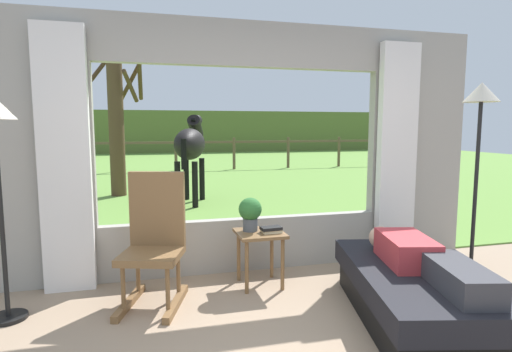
{
  "coord_description": "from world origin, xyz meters",
  "views": [
    {
      "loc": [
        -0.99,
        -1.92,
        1.51
      ],
      "look_at": [
        0.0,
        1.8,
        1.05
      ],
      "focal_mm": 29.28,
      "sensor_mm": 36.0,
      "label": 1
    }
  ],
  "objects_px": {
    "rocking_chair": "(154,240)",
    "pasture_tree": "(118,119)",
    "recliner_sofa": "(416,294)",
    "potted_plant": "(250,212)",
    "horse": "(191,145)",
    "book_stack": "(271,230)",
    "reclining_person": "(422,258)",
    "floor_lamp_right": "(480,122)",
    "side_table": "(260,242)"
  },
  "relations": [
    {
      "from": "recliner_sofa",
      "to": "reclining_person",
      "type": "xyz_separation_m",
      "value": [
        0.0,
        -0.05,
        0.3
      ]
    },
    {
      "from": "potted_plant",
      "to": "pasture_tree",
      "type": "distance_m",
      "value": 5.94
    },
    {
      "from": "rocking_chair",
      "to": "horse",
      "type": "xyz_separation_m",
      "value": [
        0.8,
        4.57,
        0.61
      ]
    },
    {
      "from": "potted_plant",
      "to": "book_stack",
      "type": "height_order",
      "value": "potted_plant"
    },
    {
      "from": "recliner_sofa",
      "to": "book_stack",
      "type": "relative_size",
      "value": 9.37
    },
    {
      "from": "recliner_sofa",
      "to": "reclining_person",
      "type": "bearing_deg",
      "value": -76.34
    },
    {
      "from": "potted_plant",
      "to": "horse",
      "type": "distance_m",
      "value": 4.4
    },
    {
      "from": "potted_plant",
      "to": "rocking_chair",
      "type": "bearing_deg",
      "value": -168.04
    },
    {
      "from": "potted_plant",
      "to": "book_stack",
      "type": "xyz_separation_m",
      "value": [
        0.17,
        -0.12,
        -0.15
      ]
    },
    {
      "from": "recliner_sofa",
      "to": "floor_lamp_right",
      "type": "bearing_deg",
      "value": 42.7
    },
    {
      "from": "book_stack",
      "to": "floor_lamp_right",
      "type": "height_order",
      "value": "floor_lamp_right"
    },
    {
      "from": "rocking_chair",
      "to": "pasture_tree",
      "type": "bearing_deg",
      "value": 113.49
    },
    {
      "from": "rocking_chair",
      "to": "book_stack",
      "type": "bearing_deg",
      "value": 21.45
    },
    {
      "from": "horse",
      "to": "recliner_sofa",
      "type": "bearing_deg",
      "value": -62.0
    },
    {
      "from": "floor_lamp_right",
      "to": "horse",
      "type": "distance_m",
      "value": 5.37
    },
    {
      "from": "pasture_tree",
      "to": "book_stack",
      "type": "bearing_deg",
      "value": -73.89
    },
    {
      "from": "potted_plant",
      "to": "floor_lamp_right",
      "type": "xyz_separation_m",
      "value": [
        2.07,
        -0.52,
        0.84
      ]
    },
    {
      "from": "recliner_sofa",
      "to": "side_table",
      "type": "distance_m",
      "value": 1.43
    },
    {
      "from": "reclining_person",
      "to": "horse",
      "type": "bearing_deg",
      "value": 115.34
    },
    {
      "from": "recliner_sofa",
      "to": "rocking_chair",
      "type": "bearing_deg",
      "value": 168.7
    },
    {
      "from": "reclining_person",
      "to": "rocking_chair",
      "type": "xyz_separation_m",
      "value": [
        -1.94,
        0.95,
        0.02
      ]
    },
    {
      "from": "reclining_person",
      "to": "potted_plant",
      "type": "bearing_deg",
      "value": 146.26
    },
    {
      "from": "recliner_sofa",
      "to": "pasture_tree",
      "type": "height_order",
      "value": "pasture_tree"
    },
    {
      "from": "reclining_person",
      "to": "floor_lamp_right",
      "type": "height_order",
      "value": "floor_lamp_right"
    },
    {
      "from": "pasture_tree",
      "to": "floor_lamp_right",
      "type": "bearing_deg",
      "value": -60.03
    },
    {
      "from": "recliner_sofa",
      "to": "potted_plant",
      "type": "relative_size",
      "value": 5.83
    },
    {
      "from": "potted_plant",
      "to": "pasture_tree",
      "type": "relative_size",
      "value": 0.09
    },
    {
      "from": "recliner_sofa",
      "to": "reclining_person",
      "type": "relative_size",
      "value": 1.31
    },
    {
      "from": "book_stack",
      "to": "horse",
      "type": "relative_size",
      "value": 0.11
    },
    {
      "from": "reclining_person",
      "to": "side_table",
      "type": "height_order",
      "value": "reclining_person"
    },
    {
      "from": "floor_lamp_right",
      "to": "pasture_tree",
      "type": "xyz_separation_m",
      "value": [
        -3.57,
        6.19,
        0.13
      ]
    },
    {
      "from": "floor_lamp_right",
      "to": "pasture_tree",
      "type": "relative_size",
      "value": 0.55
    },
    {
      "from": "rocking_chair",
      "to": "horse",
      "type": "height_order",
      "value": "horse"
    },
    {
      "from": "side_table",
      "to": "rocking_chair",
      "type": "bearing_deg",
      "value": -172.45
    },
    {
      "from": "reclining_person",
      "to": "recliner_sofa",
      "type": "bearing_deg",
      "value": 103.66
    },
    {
      "from": "recliner_sofa",
      "to": "floor_lamp_right",
      "type": "relative_size",
      "value": 0.97
    },
    {
      "from": "reclining_person",
      "to": "rocking_chair",
      "type": "distance_m",
      "value": 2.16
    },
    {
      "from": "reclining_person",
      "to": "floor_lamp_right",
      "type": "relative_size",
      "value": 0.75
    },
    {
      "from": "potted_plant",
      "to": "side_table",
      "type": "bearing_deg",
      "value": -36.87
    },
    {
      "from": "potted_plant",
      "to": "horse",
      "type": "xyz_separation_m",
      "value": [
        -0.09,
        4.38,
        0.45
      ]
    },
    {
      "from": "pasture_tree",
      "to": "reclining_person",
      "type": "bearing_deg",
      "value": -69.5
    },
    {
      "from": "recliner_sofa",
      "to": "side_table",
      "type": "height_order",
      "value": "side_table"
    },
    {
      "from": "book_stack",
      "to": "reclining_person",
      "type": "bearing_deg",
      "value": -49.46
    },
    {
      "from": "reclining_person",
      "to": "rocking_chair",
      "type": "relative_size",
      "value": 1.27
    },
    {
      "from": "potted_plant",
      "to": "pasture_tree",
      "type": "bearing_deg",
      "value": 104.8
    },
    {
      "from": "horse",
      "to": "pasture_tree",
      "type": "relative_size",
      "value": 0.52
    },
    {
      "from": "reclining_person",
      "to": "horse",
      "type": "height_order",
      "value": "horse"
    },
    {
      "from": "potted_plant",
      "to": "floor_lamp_right",
      "type": "relative_size",
      "value": 0.17
    },
    {
      "from": "book_stack",
      "to": "horse",
      "type": "xyz_separation_m",
      "value": [
        -0.27,
        4.5,
        0.61
      ]
    },
    {
      "from": "rocking_chair",
      "to": "pasture_tree",
      "type": "xyz_separation_m",
      "value": [
        -0.61,
        5.86,
        1.12
      ]
    }
  ]
}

